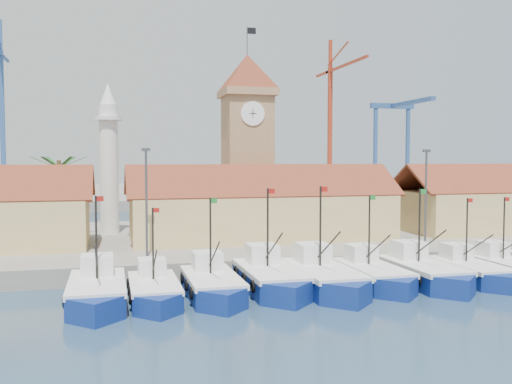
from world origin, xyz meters
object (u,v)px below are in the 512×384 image
object	(u,v)px
boat_0	(97,294)
boat_5	(374,277)
clock_tower	(247,138)
minaret	(109,158)

from	to	relation	value
boat_0	boat_5	xyz separation A→B (m)	(20.13, 0.68, -0.03)
boat_0	clock_tower	world-z (taller)	clock_tower
boat_0	boat_5	bearing A→B (deg)	1.92
boat_5	clock_tower	xyz separation A→B (m)	(-4.28, 23.05, 11.21)
boat_0	boat_5	world-z (taller)	boat_0
clock_tower	boat_5	bearing A→B (deg)	-79.48
boat_0	boat_5	size ratio (longest dim) A/B	1.04
minaret	boat_0	bearing A→B (deg)	-91.90
boat_0	minaret	bearing A→B (deg)	88.10
clock_tower	minaret	distance (m)	15.30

